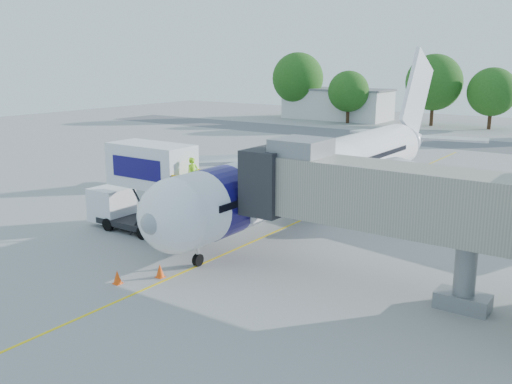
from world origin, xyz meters
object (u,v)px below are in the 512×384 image
Objects in this scene: aircraft at (327,168)px; jet_bridge at (368,195)px; ground_tug at (61,348)px; catering_hiloader at (145,189)px.

jet_bridge is at bearing -54.30° from aircraft.
jet_bridge is at bearing 74.82° from ground_tug.
aircraft is 24.01m from ground_tug.
aircraft is at bearing 60.63° from catering_hiloader.
aircraft is at bearing 104.10° from ground_tug.
jet_bridge is (7.99, -11.12, 1.39)m from aircraft.
jet_bridge is 14.34m from catering_hiloader.
catering_hiloader reaches higher than ground_tug.
catering_hiloader is at bearing -179.99° from jet_bridge.
jet_bridge is 1.64× the size of catering_hiloader.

